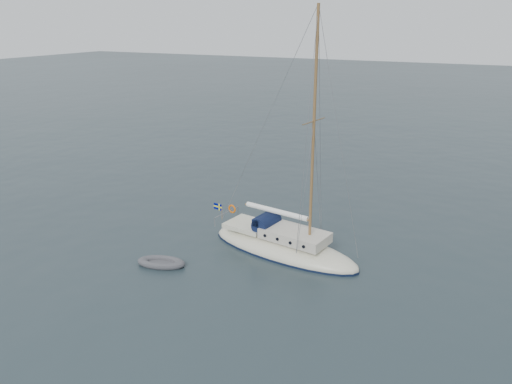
% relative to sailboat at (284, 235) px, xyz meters
% --- Properties ---
extents(ground, '(300.00, 300.00, 0.00)m').
position_rel_sailboat_xyz_m(ground, '(-0.97, -2.01, -1.14)').
color(ground, black).
rests_on(ground, ground).
extents(sailboat, '(10.61, 3.18, 15.12)m').
position_rel_sailboat_xyz_m(sailboat, '(0.00, 0.00, 0.00)').
color(sailboat, beige).
rests_on(sailboat, ground).
extents(dinghy, '(2.89, 1.31, 0.41)m').
position_rel_sailboat_xyz_m(dinghy, '(-5.74, -4.81, -0.96)').
color(dinghy, '#535258').
rests_on(dinghy, ground).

